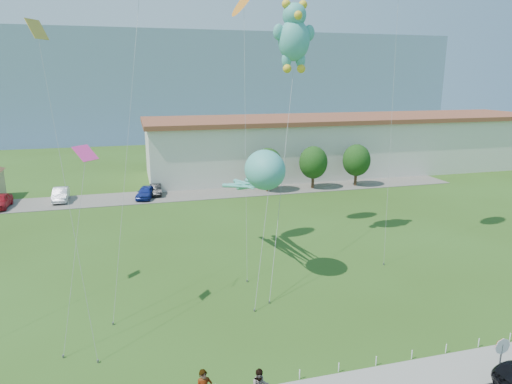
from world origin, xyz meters
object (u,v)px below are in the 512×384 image
at_px(parked_car_blue, 146,192).
at_px(octopus_kite, 259,177).
at_px(teddy_bear_kite, 294,35).
at_px(parked_car_red, 0,201).
at_px(parked_car_black, 156,190).
at_px(parked_car_silver, 61,194).
at_px(warehouse, 350,143).
at_px(stop_sign, 502,351).

height_order(parked_car_blue, octopus_kite, octopus_kite).
relative_size(octopus_kite, teddy_bear_kite, 0.57).
bearing_deg(parked_car_red, parked_car_black, 6.83).
bearing_deg(parked_car_silver, parked_car_black, -1.60).
height_order(parked_car_silver, parked_car_black, parked_car_silver).
distance_m(warehouse, parked_car_blue, 32.35).
distance_m(warehouse, octopus_kite, 40.70).
height_order(parked_car_silver, teddy_bear_kite, teddy_bear_kite).
relative_size(warehouse, parked_car_red, 13.74).
distance_m(stop_sign, parked_car_blue, 41.24).
height_order(stop_sign, octopus_kite, octopus_kite).
bearing_deg(octopus_kite, warehouse, 54.56).
bearing_deg(parked_car_red, teddy_bear_kite, -31.95).
bearing_deg(warehouse, octopus_kite, -125.44).
distance_m(stop_sign, parked_car_black, 42.16).
relative_size(parked_car_silver, octopus_kite, 0.41).
bearing_deg(warehouse, parked_car_red, -168.25).
distance_m(parked_car_black, octopus_kite, 26.44).
bearing_deg(parked_car_blue, parked_car_red, -162.98).
xyz_separation_m(stop_sign, octopus_kite, (-7.04, 15.13, 5.19)).
distance_m(octopus_kite, teddy_bear_kite, 12.16).
height_order(stop_sign, parked_car_silver, stop_sign).
bearing_deg(teddy_bear_kite, parked_car_red, 146.28).
bearing_deg(parked_car_red, parked_car_silver, 15.55).
distance_m(parked_car_red, parked_car_blue, 15.35).
xyz_separation_m(parked_car_red, parked_car_black, (16.56, 1.47, -0.14)).
height_order(parked_car_red, parked_car_silver, parked_car_red).
relative_size(parked_car_red, octopus_kite, 0.40).
relative_size(stop_sign, parked_car_red, 0.56).
relative_size(stop_sign, teddy_bear_kite, 0.13).
height_order(stop_sign, parked_car_blue, stop_sign).
bearing_deg(teddy_bear_kite, parked_car_black, 118.00).
xyz_separation_m(stop_sign, parked_car_blue, (-14.24, 38.69, -1.10)).
bearing_deg(octopus_kite, parked_car_silver, 123.74).
xyz_separation_m(warehouse, parked_car_blue, (-30.74, -9.51, -3.35)).
bearing_deg(parked_car_blue, octopus_kite, -56.27).
distance_m(warehouse, parked_car_silver, 41.14).
distance_m(stop_sign, octopus_kite, 17.48).
distance_m(parked_car_silver, parked_car_blue, 9.55).
bearing_deg(teddy_bear_kite, parked_car_blue, 122.63).
xyz_separation_m(stop_sign, parked_car_red, (-29.58, 38.62, -1.05)).
height_order(warehouse, parked_car_silver, warehouse).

